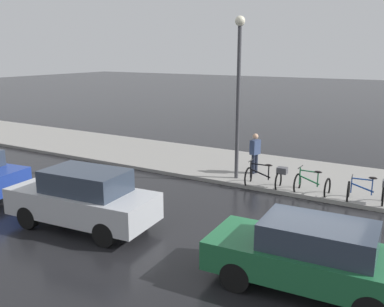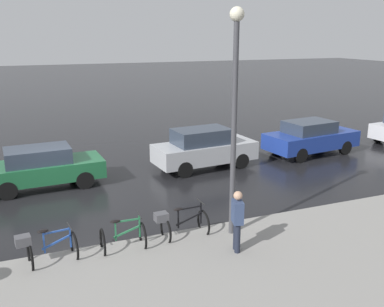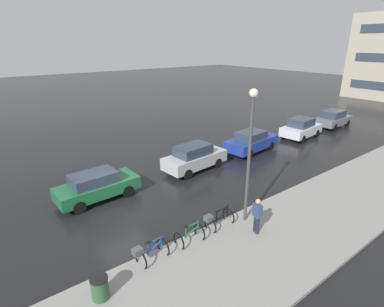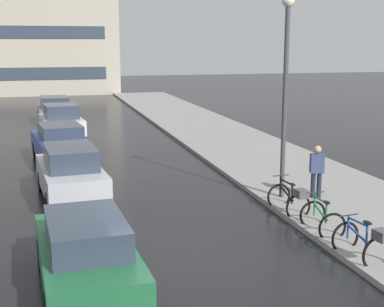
% 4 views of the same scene
% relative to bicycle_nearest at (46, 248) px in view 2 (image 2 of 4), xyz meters
% --- Properties ---
extents(ground_plane, '(140.00, 140.00, 0.00)m').
position_rel_bicycle_nearest_xyz_m(ground_plane, '(-4.00, 0.87, -0.50)').
color(ground_plane, black).
extents(bicycle_nearest, '(0.87, 1.40, 0.97)m').
position_rel_bicycle_nearest_xyz_m(bicycle_nearest, '(0.00, 0.00, 0.00)').
color(bicycle_nearest, black).
rests_on(bicycle_nearest, ground).
extents(bicycle_second, '(0.75, 1.10, 0.99)m').
position_rel_bicycle_nearest_xyz_m(bicycle_second, '(-0.01, 1.84, -0.10)').
color(bicycle_second, black).
rests_on(bicycle_second, ground).
extents(bicycle_third, '(0.80, 1.46, 1.02)m').
position_rel_bicycle_nearest_xyz_m(bicycle_third, '(-0.10, 3.41, -0.01)').
color(bicycle_third, black).
rests_on(bicycle_third, ground).
extents(car_green, '(1.91, 4.23, 1.50)m').
position_rel_bicycle_nearest_xyz_m(car_green, '(-5.85, 0.26, 0.27)').
color(car_green, '#1E6038').
rests_on(car_green, ground).
extents(car_silver, '(2.06, 4.34, 1.67)m').
position_rel_bicycle_nearest_xyz_m(car_silver, '(-5.85, 6.59, 0.35)').
color(car_silver, '#B2B5BA').
rests_on(car_silver, ground).
extents(car_blue, '(2.35, 4.56, 1.57)m').
position_rel_bicycle_nearest_xyz_m(car_blue, '(-5.99, 12.01, 0.30)').
color(car_blue, navy).
rests_on(car_blue, ground).
extents(pedestrian, '(0.45, 0.34, 1.72)m').
position_rel_bicycle_nearest_xyz_m(pedestrian, '(1.20, 4.43, 0.48)').
color(pedestrian, '#1E2333').
rests_on(pedestrian, ground).
extents(streetlamp, '(0.36, 0.36, 6.01)m').
position_rel_bicycle_nearest_xyz_m(streetlamp, '(0.25, 4.77, 3.22)').
color(streetlamp, '#424247').
rests_on(streetlamp, ground).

